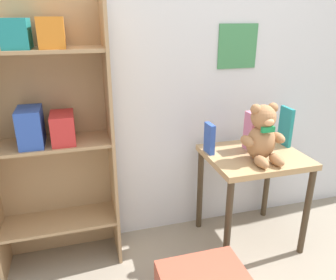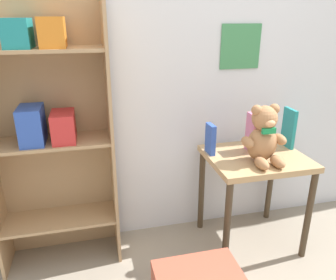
% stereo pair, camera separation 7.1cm
% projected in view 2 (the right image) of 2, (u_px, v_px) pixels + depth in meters
% --- Properties ---
extents(wall_back, '(4.80, 0.07, 2.50)m').
position_uv_depth(wall_back, '(194.00, 48.00, 2.02)').
color(wall_back, silver).
rests_on(wall_back, ground_plane).
extents(bookshelf_side, '(0.68, 0.28, 1.56)m').
position_uv_depth(bookshelf_side, '(49.00, 126.00, 1.82)').
color(bookshelf_side, tan).
rests_on(bookshelf_side, ground_plane).
extents(display_table, '(0.59, 0.50, 0.63)m').
position_uv_depth(display_table, '(255.00, 170.00, 2.05)').
color(display_table, tan).
rests_on(display_table, ground_plane).
extents(teddy_bear, '(0.26, 0.24, 0.34)m').
position_uv_depth(teddy_bear, '(264.00, 136.00, 1.88)').
color(teddy_bear, '#A8754C').
rests_on(teddy_bear, display_table).
extents(book_standing_blue, '(0.03, 0.10, 0.19)m').
position_uv_depth(book_standing_blue, '(210.00, 139.00, 2.02)').
color(book_standing_blue, '#2D51B7').
rests_on(book_standing_blue, display_table).
extents(book_standing_pink, '(0.04, 0.11, 0.24)m').
position_uv_depth(book_standing_pink, '(252.00, 133.00, 2.04)').
color(book_standing_pink, '#D17093').
rests_on(book_standing_pink, display_table).
extents(book_standing_teal, '(0.03, 0.13, 0.25)m').
position_uv_depth(book_standing_teal, '(289.00, 128.00, 2.11)').
color(book_standing_teal, teal).
rests_on(book_standing_teal, display_table).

